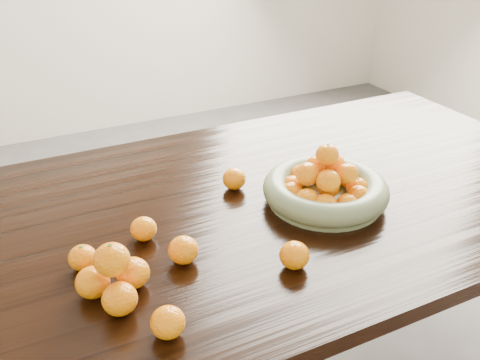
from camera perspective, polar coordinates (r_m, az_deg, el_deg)
name	(u,v)px	position (r m, az deg, el deg)	size (l,w,h in m)	color
dining_table	(241,233)	(1.41, 0.08, -5.63)	(2.00, 1.00, 0.75)	black
fruit_bowl	(325,188)	(1.37, 9.06, -0.84)	(0.32, 0.32, 0.16)	#6D7B59
orange_pyramid	(114,278)	(1.07, -13.27, -10.13)	(0.15, 0.14, 0.12)	orange
loose_orange_0	(83,258)	(1.17, -16.44, -7.96)	(0.06, 0.06, 0.06)	orange
loose_orange_1	(183,250)	(1.15, -6.06, -7.44)	(0.07, 0.07, 0.06)	orange
loose_orange_2	(294,255)	(1.13, 5.82, -7.99)	(0.06, 0.06, 0.06)	orange
loose_orange_3	(144,229)	(1.23, -10.25, -5.15)	(0.06, 0.06, 0.06)	orange
loose_orange_4	(234,179)	(1.42, -0.62, 0.12)	(0.06, 0.06, 0.06)	orange
loose_orange_5	(168,322)	(0.98, -7.71, -14.81)	(0.06, 0.06, 0.06)	orange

